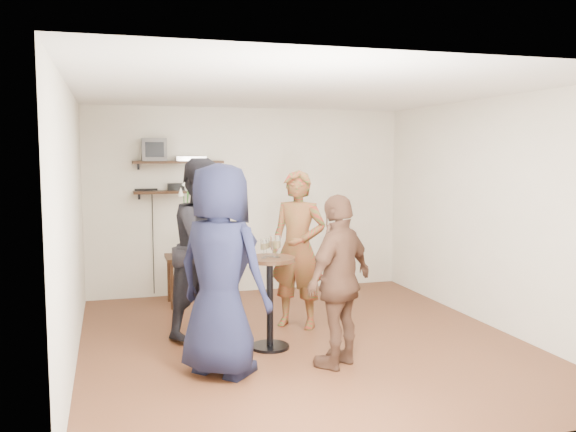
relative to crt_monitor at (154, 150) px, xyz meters
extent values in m
cube|color=#492817|center=(1.32, -2.38, -2.04)|extent=(4.50, 5.00, 0.04)
cube|color=white|center=(1.32, -2.38, 0.60)|extent=(4.50, 5.00, 0.04)
cube|color=white|center=(1.32, 0.15, -0.72)|extent=(4.50, 0.04, 2.60)
cube|color=white|center=(1.32, -4.89, -0.72)|extent=(4.50, 0.04, 2.60)
cube|color=white|center=(-0.95, -2.38, -0.72)|extent=(0.04, 5.00, 2.60)
cube|color=white|center=(3.59, -2.38, -0.72)|extent=(0.04, 5.00, 2.60)
cube|color=black|center=(0.32, 0.00, -0.17)|extent=(1.20, 0.25, 0.04)
cube|color=black|center=(0.32, 0.00, -0.57)|extent=(1.20, 0.25, 0.04)
cube|color=#59595B|center=(0.00, 0.00, 0.00)|extent=(0.32, 0.30, 0.30)
cube|color=silver|center=(0.48, 0.00, -0.12)|extent=(0.40, 0.24, 0.06)
cube|color=black|center=(0.28, 0.00, -0.50)|extent=(0.22, 0.10, 0.10)
cube|color=black|center=(-0.11, 0.05, -0.54)|extent=(0.30, 0.05, 0.03)
cube|color=black|center=(0.36, -0.42, -1.39)|extent=(0.54, 0.54, 0.04)
cylinder|color=black|center=(0.14, -0.64, -1.72)|extent=(0.04, 0.04, 0.60)
cylinder|color=black|center=(0.57, -0.64, -1.72)|extent=(0.04, 0.04, 0.60)
cylinder|color=black|center=(0.14, -0.21, -1.72)|extent=(0.04, 0.04, 0.60)
cylinder|color=black|center=(0.57, -0.21, -1.72)|extent=(0.04, 0.04, 0.60)
cylinder|color=silver|center=(0.36, -0.42, -1.21)|extent=(0.15, 0.15, 0.32)
cylinder|color=#2A7621|center=(0.34, -0.42, -0.89)|extent=(0.01, 0.07, 0.58)
cone|color=white|center=(0.30, -0.42, -0.53)|extent=(0.07, 0.09, 0.13)
cylinder|color=#2A7621|center=(0.37, -0.41, -0.86)|extent=(0.04, 0.06, 0.65)
cone|color=white|center=(0.40, -0.39, -0.47)|extent=(0.11, 0.13, 0.13)
cylinder|color=#2A7621|center=(0.36, -0.44, -0.83)|extent=(0.10, 0.09, 0.71)
cone|color=white|center=(0.36, -0.47, -0.41)|extent=(0.14, 0.13, 0.14)
cylinder|color=black|center=(0.94, -2.47, -1.10)|extent=(0.51, 0.51, 0.04)
cylinder|color=black|center=(0.94, -2.47, -1.56)|extent=(0.07, 0.07, 0.87)
cylinder|color=black|center=(0.94, -2.47, -2.00)|extent=(0.39, 0.39, 0.03)
cylinder|color=silver|center=(0.87, -2.49, -1.08)|extent=(0.06, 0.06, 0.00)
cylinder|color=silver|center=(0.87, -2.49, -1.04)|extent=(0.01, 0.01, 0.08)
cylinder|color=silver|center=(0.87, -2.49, -0.94)|extent=(0.06, 0.06, 0.10)
cylinder|color=tan|center=(0.87, -2.49, -0.97)|extent=(0.06, 0.06, 0.06)
cylinder|color=silver|center=(1.01, -2.49, -1.08)|extent=(0.06, 0.06, 0.00)
cylinder|color=silver|center=(1.01, -2.49, -1.03)|extent=(0.01, 0.01, 0.10)
cylinder|color=silver|center=(1.01, -2.49, -0.92)|extent=(0.07, 0.07, 0.12)
cylinder|color=tan|center=(1.01, -2.49, -0.95)|extent=(0.07, 0.07, 0.06)
cylinder|color=silver|center=(0.92, -2.40, -1.08)|extent=(0.05, 0.05, 0.00)
cylinder|color=silver|center=(0.92, -2.40, -1.04)|extent=(0.01, 0.01, 0.08)
cylinder|color=silver|center=(0.92, -2.40, -0.95)|extent=(0.06, 0.06, 0.10)
cylinder|color=tan|center=(0.92, -2.40, -0.97)|extent=(0.06, 0.06, 0.05)
cylinder|color=silver|center=(0.98, -2.44, -1.08)|extent=(0.06, 0.06, 0.00)
cylinder|color=silver|center=(0.98, -2.44, -1.03)|extent=(0.01, 0.01, 0.09)
cylinder|color=silver|center=(0.98, -2.44, -0.93)|extent=(0.07, 0.07, 0.11)
cylinder|color=tan|center=(0.98, -2.44, -0.95)|extent=(0.06, 0.06, 0.06)
imported|color=#A31216|center=(1.44, -1.80, -1.13)|extent=(0.78, 0.73, 1.78)
imported|color=black|center=(0.40, -1.84, -1.06)|extent=(1.18, 1.16, 1.92)
imported|color=black|center=(0.34, -3.04, -1.07)|extent=(1.07, 1.08, 1.89)
imported|color=#4A2D1F|center=(1.43, -3.14, -1.22)|extent=(0.99, 0.87, 1.60)
camera|label=1|loc=(-0.59, -8.29, -0.03)|focal=38.00mm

